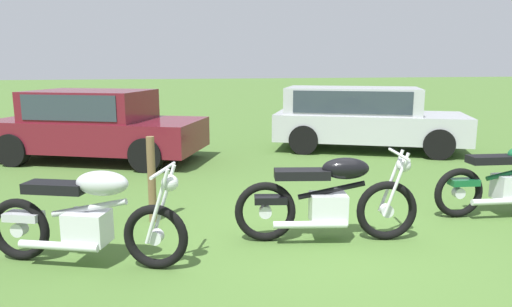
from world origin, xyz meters
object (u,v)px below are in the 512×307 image
object	(u,v)px
motorcycle_black	(329,199)
fence_post_wooden	(152,180)
motorcycle_green	(512,180)
car_burgundy	(96,122)
motorcycle_silver	(87,217)
car_silver	(361,114)

from	to	relation	value
motorcycle_black	fence_post_wooden	bearing A→B (deg)	161.09
fence_post_wooden	motorcycle_green	bearing A→B (deg)	-9.86
motorcycle_green	car_burgundy	world-z (taller)	car_burgundy
motorcycle_silver	motorcycle_green	distance (m)	5.19
motorcycle_green	fence_post_wooden	size ratio (longest dim) A/B	1.89
motorcycle_green	fence_post_wooden	distance (m)	4.62
motorcycle_silver	fence_post_wooden	xyz separation A→B (m)	(0.63, 1.18, 0.06)
motorcycle_silver	car_burgundy	world-z (taller)	car_burgundy
motorcycle_silver	car_burgundy	xyz separation A→B (m)	(-0.44, 5.36, 0.31)
motorcycle_green	car_burgundy	distance (m)	7.50
car_burgundy	car_silver	world-z (taller)	same
car_silver	fence_post_wooden	distance (m)	6.25
motorcycle_silver	motorcycle_green	bearing A→B (deg)	25.56
motorcycle_green	car_silver	world-z (taller)	car_silver
motorcycle_black	motorcycle_green	bearing A→B (deg)	17.89
motorcycle_green	car_burgundy	size ratio (longest dim) A/B	0.45
motorcycle_black	fence_post_wooden	size ratio (longest dim) A/B	1.87
motorcycle_silver	motorcycle_black	world-z (taller)	same
car_silver	fence_post_wooden	xyz separation A→B (m)	(-4.72, -4.09, -0.29)
car_burgundy	fence_post_wooden	world-z (taller)	car_burgundy
motorcycle_silver	motorcycle_green	size ratio (longest dim) A/B	0.96
car_burgundy	car_silver	xyz separation A→B (m)	(5.78, -0.08, 0.04)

